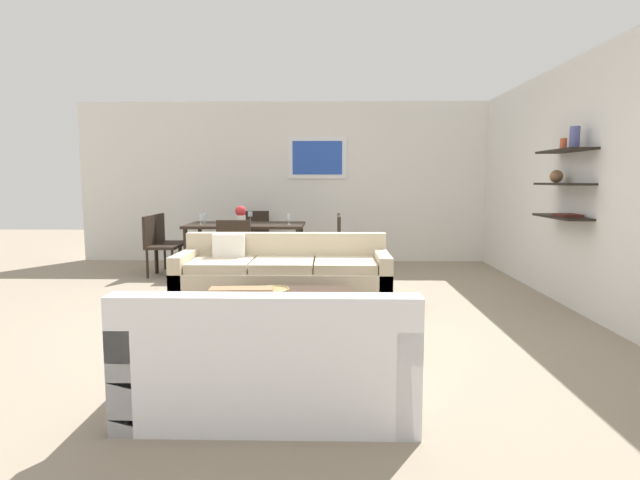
# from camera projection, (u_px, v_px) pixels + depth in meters

# --- Properties ---
(ground_plane) EXTENTS (18.00, 18.00, 0.00)m
(ground_plane) POSITION_uv_depth(u_px,v_px,m) (294.00, 313.00, 5.45)
(ground_plane) COLOR gray
(back_wall_unit) EXTENTS (8.40, 0.09, 2.70)m
(back_wall_unit) POSITION_uv_depth(u_px,v_px,m) (326.00, 182.00, 8.79)
(back_wall_unit) COLOR silver
(back_wall_unit) RESTS_ON ground
(right_wall_shelf_unit) EXTENTS (0.34, 8.20, 2.70)m
(right_wall_shelf_unit) POSITION_uv_depth(u_px,v_px,m) (565.00, 184.00, 5.82)
(right_wall_shelf_unit) COLOR silver
(right_wall_shelf_unit) RESTS_ON ground
(sofa_beige) EXTENTS (2.32, 0.90, 0.78)m
(sofa_beige) POSITION_uv_depth(u_px,v_px,m) (283.00, 279.00, 5.75)
(sofa_beige) COLOR beige
(sofa_beige) RESTS_ON ground
(loveseat_white) EXTENTS (1.69, 0.90, 0.78)m
(loveseat_white) POSITION_uv_depth(u_px,v_px,m) (272.00, 361.00, 3.15)
(loveseat_white) COLOR white
(loveseat_white) RESTS_ON ground
(coffee_table) EXTENTS (1.17, 1.01, 0.38)m
(coffee_table) POSITION_uv_depth(u_px,v_px,m) (283.00, 318.00, 4.51)
(coffee_table) COLOR #38281E
(coffee_table) RESTS_ON ground
(decorative_bowl) EXTENTS (0.29, 0.29, 0.06)m
(decorative_bowl) POSITION_uv_depth(u_px,v_px,m) (273.00, 291.00, 4.56)
(decorative_bowl) COLOR #99844C
(decorative_bowl) RESTS_ON coffee_table
(dining_table) EXTENTS (1.71, 0.93, 0.75)m
(dining_table) POSITION_uv_depth(u_px,v_px,m) (246.00, 229.00, 7.63)
(dining_table) COLOR black
(dining_table) RESTS_ON ground
(dining_chair_foot) EXTENTS (0.44, 0.44, 0.88)m
(dining_chair_foot) POSITION_uv_depth(u_px,v_px,m) (235.00, 248.00, 6.78)
(dining_chair_foot) COLOR black
(dining_chair_foot) RESTS_ON ground
(dining_chair_left_far) EXTENTS (0.44, 0.44, 0.88)m
(dining_chair_left_far) POSITION_uv_depth(u_px,v_px,m) (166.00, 238.00, 7.88)
(dining_chair_left_far) COLOR black
(dining_chair_left_far) RESTS_ON ground
(dining_chair_right_near) EXTENTS (0.44, 0.44, 0.88)m
(dining_chair_right_near) POSITION_uv_depth(u_px,v_px,m) (331.00, 242.00, 7.41)
(dining_chair_right_near) COLOR black
(dining_chair_right_near) RESTS_ON ground
(dining_chair_head) EXTENTS (0.44, 0.44, 0.88)m
(dining_chair_head) POSITION_uv_depth(u_px,v_px,m) (255.00, 234.00, 8.51)
(dining_chair_head) COLOR black
(dining_chair_head) RESTS_ON ground
(dining_chair_left_near) EXTENTS (0.44, 0.44, 0.88)m
(dining_chair_left_near) POSITION_uv_depth(u_px,v_px,m) (157.00, 242.00, 7.47)
(dining_chair_left_near) COLOR black
(dining_chair_left_near) RESTS_ON ground
(dining_chair_right_far) EXTENTS (0.44, 0.44, 0.88)m
(dining_chair_right_far) POSITION_uv_depth(u_px,v_px,m) (331.00, 239.00, 7.83)
(dining_chair_right_far) COLOR black
(dining_chair_right_far) RESTS_ON ground
(wine_glass_head) EXTENTS (0.07, 0.07, 0.16)m
(wine_glass_head) POSITION_uv_depth(u_px,v_px,m) (250.00, 214.00, 8.01)
(wine_glass_head) COLOR silver
(wine_glass_head) RESTS_ON dining_table
(wine_glass_left_far) EXTENTS (0.07, 0.07, 0.15)m
(wine_glass_left_far) POSITION_uv_depth(u_px,v_px,m) (204.00, 216.00, 7.74)
(wine_glass_left_far) COLOR silver
(wine_glass_left_far) RESTS_ON dining_table
(wine_glass_left_near) EXTENTS (0.06, 0.06, 0.15)m
(wine_glass_left_near) POSITION_uv_depth(u_px,v_px,m) (200.00, 217.00, 7.51)
(wine_glass_left_near) COLOR silver
(wine_glass_left_near) RESTS_ON dining_table
(wine_glass_right_near) EXTENTS (0.06, 0.06, 0.15)m
(wine_glass_right_near) POSITION_uv_depth(u_px,v_px,m) (289.00, 217.00, 7.48)
(wine_glass_right_near) COLOR silver
(wine_glass_right_near) RESTS_ON dining_table
(centerpiece_vase) EXTENTS (0.16, 0.16, 0.27)m
(centerpiece_vase) POSITION_uv_depth(u_px,v_px,m) (241.00, 214.00, 7.60)
(centerpiece_vase) COLOR silver
(centerpiece_vase) RESTS_ON dining_table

